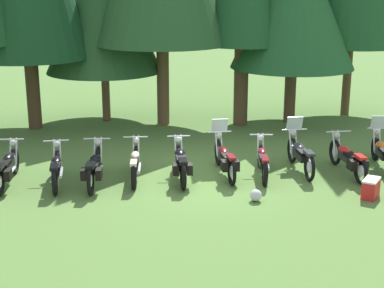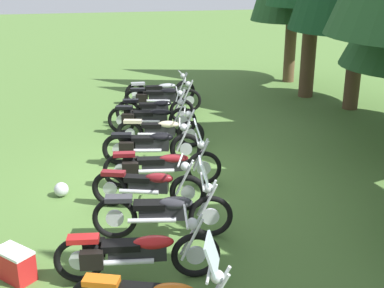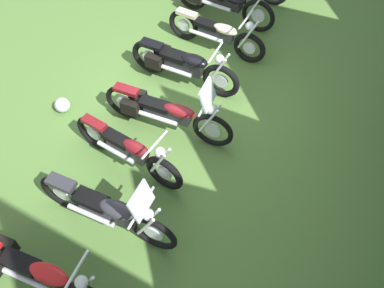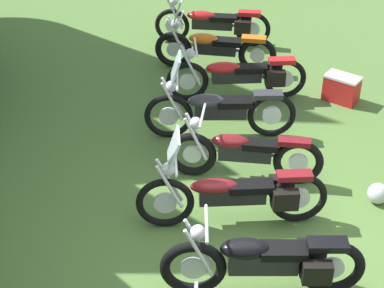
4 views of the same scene
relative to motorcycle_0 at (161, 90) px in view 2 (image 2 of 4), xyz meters
The scene contains 13 objects.
ground_plane 6.06m from the motorcycle_0, 10.70° to the right, with size 80.00×80.00×0.00m, color #4C7033.
motorcycle_0 is the anchor object (origin of this frame).
motorcycle_1 1.05m from the motorcycle_0, ahead, with size 0.88×2.35×1.01m.
motorcycle_2 2.29m from the motorcycle_0, 13.22° to the right, with size 0.66×2.23×1.01m.
motorcycle_3 3.26m from the motorcycle_0, 14.44° to the right, with size 0.97×2.33×1.03m.
motorcycle_4 4.28m from the motorcycle_0, ahead, with size 0.80×2.15×1.00m.
motorcycle_5 5.45m from the motorcycle_0, 11.91° to the right, with size 0.81×2.24×1.02m.
motorcycle_6 6.66m from the motorcycle_0, ahead, with size 0.75×2.41×1.38m.
motorcycle_7 7.62m from the motorcycle_0, 11.10° to the right, with size 0.90×2.08×1.00m.
motorcycle_8 8.74m from the motorcycle_0, ahead, with size 0.74×2.30×1.38m.
motorcycle_9 9.92m from the motorcycle_0, 11.71° to the right, with size 0.80×2.37×1.01m.
picnic_cooler 10.01m from the motorcycle_0, 21.66° to the right, with size 0.64×0.63×0.47m.
dropped_helmet 7.29m from the motorcycle_0, 25.13° to the right, with size 0.29×0.29×0.29m, color silver.
Camera 2 is at (10.06, -1.48, 4.31)m, focal length 47.34 mm.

